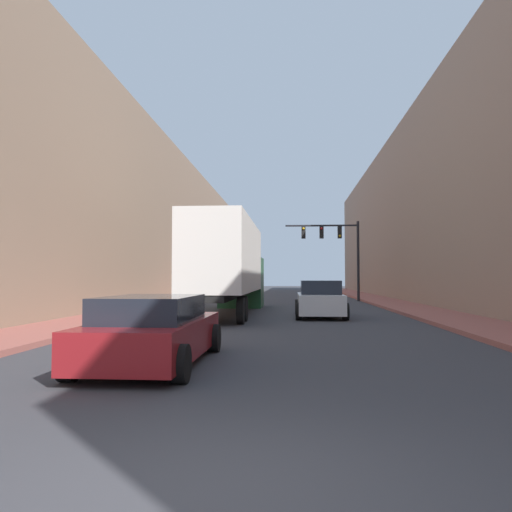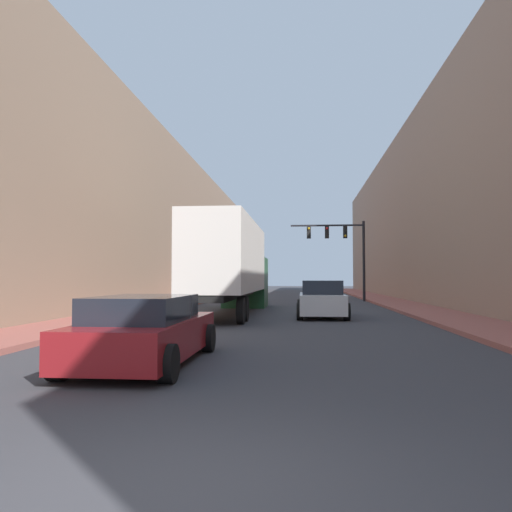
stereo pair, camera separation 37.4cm
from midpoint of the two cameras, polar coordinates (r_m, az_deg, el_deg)
ground_plane at (r=4.29m, az=-6.49°, el=-26.01°), size 200.00×200.00×0.00m
sidewalk_right at (r=34.45m, az=15.73°, el=-5.14°), size 2.70×80.00×0.15m
sidewalk_left at (r=34.77m, az=-7.60°, el=-5.18°), size 2.70×80.00×0.15m
building_right at (r=35.76m, az=22.51°, el=5.26°), size 6.00×80.00×12.85m
building_left at (r=36.20m, az=-14.29°, el=4.31°), size 6.00×80.00×11.93m
semi_truck at (r=23.86m, az=-2.25°, el=-0.99°), size 2.44×13.45×4.22m
sedan_car at (r=10.21m, az=-11.47°, el=-8.39°), size 2.11×4.76×1.35m
suv_car at (r=21.88m, az=8.00°, el=-4.97°), size 2.13×4.48×1.60m
traffic_signal_gantry at (r=37.39m, az=10.25°, el=1.35°), size 5.45×0.35×5.90m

